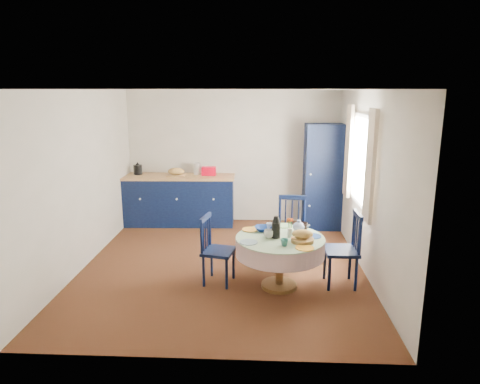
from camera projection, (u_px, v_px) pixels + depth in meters
The scene contains 17 objects.
floor at pixel (223, 265), 6.26m from camera, with size 4.50×4.50×0.00m, color black.
ceiling at pixel (222, 89), 5.67m from camera, with size 4.50×4.50×0.00m, color white.
wall_back at pixel (233, 157), 8.15m from camera, with size 4.00×0.02×2.50m, color silver.
wall_left at pixel (82, 180), 6.06m from camera, with size 0.02×4.50×2.50m, color silver.
wall_right at pixel (367, 183), 5.87m from camera, with size 0.02×4.50×2.50m, color silver.
window at pixel (360, 160), 6.10m from camera, with size 0.10×1.74×1.45m.
kitchen_counter at pixel (179, 199), 8.10m from camera, with size 2.11×0.72×1.17m.
pantry_cabinet at pixel (323, 177), 7.75m from camera, with size 0.68×0.50×1.91m.
dining_table at pixel (281, 246), 5.43m from camera, with size 1.13×1.14×0.96m.
chair_left at pixel (216, 249), 5.59m from camera, with size 0.46×0.48×0.91m.
chair_far at pixel (291, 230), 6.22m from camera, with size 0.48×0.46×0.99m.
chair_right at pixel (344, 249), 5.51m from camera, with size 0.43×0.45×0.98m.
mug_a at pixel (269, 234), 5.39m from camera, with size 0.13×0.13×0.10m, color silver.
mug_b at pixel (284, 242), 5.10m from camera, with size 0.09×0.09×0.09m, color #347F76.
mug_c at pixel (303, 227), 5.65m from camera, with size 0.14×0.14×0.11m, color black.
mug_d at pixel (270, 226), 5.71m from camera, with size 0.09×0.09×0.09m, color silver.
cobalt_bowl at pixel (264, 229), 5.64m from camera, with size 0.24×0.24×0.06m, color navy.
Camera 1 is at (0.53, -5.82, 2.49)m, focal length 32.00 mm.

